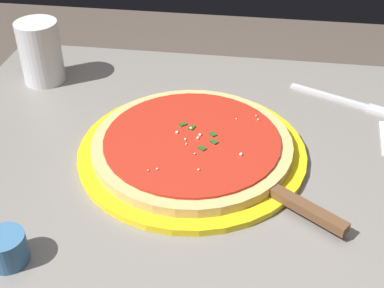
{
  "coord_description": "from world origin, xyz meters",
  "views": [
    {
      "loc": [
        0.04,
        -0.64,
        1.27
      ],
      "look_at": [
        -0.06,
        0.01,
        0.79
      ],
      "focal_mm": 47.97,
      "sensor_mm": 36.0,
      "label": 1
    }
  ],
  "objects_px": {
    "serving_plate": "(192,151)",
    "cup_small_sauce": "(7,248)",
    "pizza": "(192,144)",
    "pizza_server": "(280,195)",
    "cup_tall_drink": "(41,52)",
    "fork": "(344,100)"
  },
  "relations": [
    {
      "from": "pizza",
      "to": "cup_small_sauce",
      "type": "relative_size",
      "value": 6.16
    },
    {
      "from": "pizza",
      "to": "cup_tall_drink",
      "type": "xyz_separation_m",
      "value": [
        -0.33,
        0.2,
        0.04
      ]
    },
    {
      "from": "serving_plate",
      "to": "pizza_server",
      "type": "xyz_separation_m",
      "value": [
        0.14,
        -0.1,
        0.01
      ]
    },
    {
      "from": "cup_tall_drink",
      "to": "cup_small_sauce",
      "type": "xyz_separation_m",
      "value": [
        0.13,
        -0.45,
        -0.04
      ]
    },
    {
      "from": "fork",
      "to": "serving_plate",
      "type": "bearing_deg",
      "value": -141.72
    },
    {
      "from": "pizza",
      "to": "cup_small_sauce",
      "type": "bearing_deg",
      "value": -127.73
    },
    {
      "from": "pizza",
      "to": "fork",
      "type": "relative_size",
      "value": 1.8
    },
    {
      "from": "pizza_server",
      "to": "cup_small_sauce",
      "type": "xyz_separation_m",
      "value": [
        -0.33,
        -0.16,
        0.0
      ]
    },
    {
      "from": "serving_plate",
      "to": "fork",
      "type": "xyz_separation_m",
      "value": [
        0.26,
        0.2,
        -0.0
      ]
    },
    {
      "from": "serving_plate",
      "to": "cup_small_sauce",
      "type": "bearing_deg",
      "value": -127.72
    },
    {
      "from": "pizza",
      "to": "pizza_server",
      "type": "distance_m",
      "value": 0.17
    },
    {
      "from": "pizza",
      "to": "pizza_server",
      "type": "xyz_separation_m",
      "value": [
        0.14,
        -0.1,
        -0.0
      ]
    },
    {
      "from": "cup_tall_drink",
      "to": "fork",
      "type": "height_order",
      "value": "cup_tall_drink"
    },
    {
      "from": "pizza_server",
      "to": "cup_small_sauce",
      "type": "relative_size",
      "value": 3.98
    },
    {
      "from": "cup_tall_drink",
      "to": "cup_small_sauce",
      "type": "height_order",
      "value": "cup_tall_drink"
    },
    {
      "from": "serving_plate",
      "to": "cup_small_sauce",
      "type": "xyz_separation_m",
      "value": [
        -0.2,
        -0.25,
        0.02
      ]
    },
    {
      "from": "cup_small_sauce",
      "to": "fork",
      "type": "relative_size",
      "value": 0.29
    },
    {
      "from": "cup_tall_drink",
      "to": "cup_small_sauce",
      "type": "distance_m",
      "value": 0.47
    },
    {
      "from": "fork",
      "to": "cup_tall_drink",
      "type": "bearing_deg",
      "value": -179.72
    },
    {
      "from": "pizza",
      "to": "pizza_server",
      "type": "relative_size",
      "value": 1.55
    },
    {
      "from": "pizza_server",
      "to": "fork",
      "type": "height_order",
      "value": "pizza_server"
    },
    {
      "from": "pizza",
      "to": "pizza_server",
      "type": "height_order",
      "value": "pizza"
    }
  ]
}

